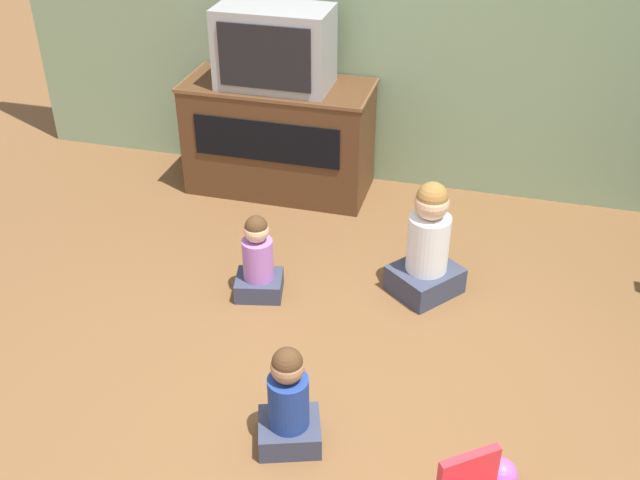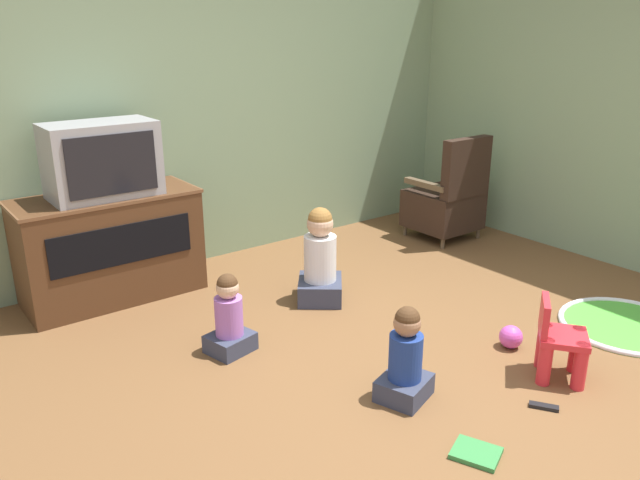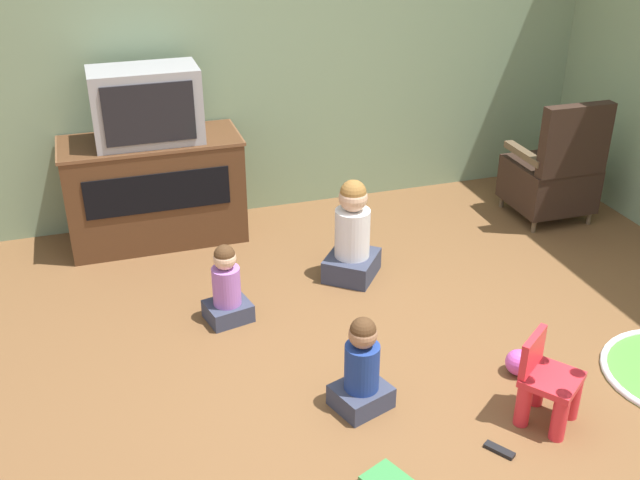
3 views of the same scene
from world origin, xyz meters
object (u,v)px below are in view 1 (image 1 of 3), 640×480
(toy_ball, at_px, (500,474))
(child_watching_right, at_px, (428,246))
(child_watching_left, at_px, (258,261))
(television, at_px, (274,47))
(child_watching_center, at_px, (289,404))
(tv_cabinet, at_px, (279,136))

(toy_ball, bearing_deg, child_watching_right, 111.36)
(child_watching_left, distance_m, toy_ball, 1.75)
(television, relative_size, child_watching_right, 1.04)
(child_watching_left, distance_m, child_watching_center, 1.13)
(television, bearing_deg, tv_cabinet, 90.00)
(tv_cabinet, height_order, child_watching_left, tv_cabinet)
(child_watching_center, distance_m, toy_ball, 0.93)
(child_watching_right, xyz_separation_m, toy_ball, (0.51, -1.29, -0.23))
(toy_ball, bearing_deg, child_watching_center, 179.58)
(television, bearing_deg, child_watching_center, -71.10)
(tv_cabinet, relative_size, child_watching_left, 2.47)
(television, relative_size, child_watching_left, 1.42)
(tv_cabinet, relative_size, child_watching_center, 2.35)
(child_watching_center, bearing_deg, toy_ball, -19.28)
(child_watching_center, height_order, child_watching_right, child_watching_right)
(child_watching_left, xyz_separation_m, child_watching_center, (0.49, -1.01, 0.01))
(television, height_order, child_watching_center, television)
(tv_cabinet, bearing_deg, television, -90.00)
(child_watching_left, distance_m, child_watching_right, 0.95)
(child_watching_right, relative_size, toy_ball, 4.83)
(tv_cabinet, xyz_separation_m, child_watching_right, (1.17, -0.97, -0.10))
(child_watching_center, relative_size, child_watching_right, 0.77)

